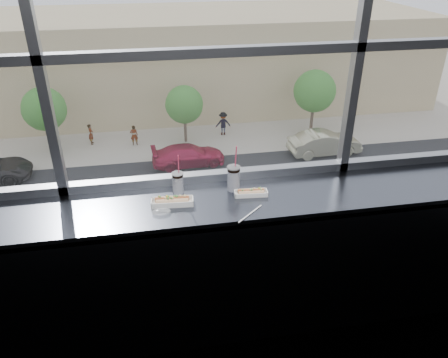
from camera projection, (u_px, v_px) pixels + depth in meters
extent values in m
plane|color=black|center=(211.00, 242.00, 3.39)|extent=(6.00, 0.00, 6.00)
plane|color=silver|center=(206.00, 0.00, 2.56)|extent=(6.00, 0.00, 6.00)
cube|color=#4D515B|center=(216.00, 203.00, 2.90)|extent=(6.00, 0.55, 0.06)
cube|color=#4D515B|center=(223.00, 289.00, 2.93)|extent=(6.00, 0.04, 1.04)
cube|color=white|center=(172.00, 204.00, 2.83)|extent=(0.28, 0.11, 0.01)
cube|color=white|center=(172.00, 202.00, 2.82)|extent=(0.28, 0.11, 0.04)
cylinder|color=tan|center=(172.00, 201.00, 2.82)|extent=(0.21, 0.06, 0.05)
cylinder|color=brown|center=(172.00, 199.00, 2.81)|extent=(0.22, 0.05, 0.03)
cube|color=white|center=(251.00, 195.00, 2.93)|extent=(0.23, 0.09, 0.01)
cube|color=white|center=(251.00, 193.00, 2.93)|extent=(0.23, 0.09, 0.03)
cylinder|color=tan|center=(251.00, 192.00, 2.92)|extent=(0.17, 0.05, 0.04)
cylinder|color=brown|center=(251.00, 191.00, 2.92)|extent=(0.18, 0.04, 0.03)
cylinder|color=white|center=(178.00, 184.00, 2.92)|extent=(0.07, 0.07, 0.15)
cylinder|color=black|center=(177.00, 175.00, 2.89)|extent=(0.08, 0.08, 0.02)
cylinder|color=silver|center=(177.00, 173.00, 2.89)|extent=(0.08, 0.08, 0.01)
cylinder|color=#E73358|center=(178.00, 165.00, 2.85)|extent=(0.01, 0.04, 0.15)
cylinder|color=white|center=(234.00, 179.00, 2.96)|extent=(0.08, 0.08, 0.17)
cylinder|color=black|center=(234.00, 169.00, 2.92)|extent=(0.09, 0.09, 0.02)
cylinder|color=silver|center=(234.00, 167.00, 2.92)|extent=(0.09, 0.09, 0.01)
cylinder|color=#E73358|center=(236.00, 157.00, 2.88)|extent=(0.01, 0.04, 0.18)
cylinder|color=white|center=(250.00, 214.00, 2.73)|extent=(0.19, 0.17, 0.01)
ellipsoid|color=silver|center=(161.00, 211.00, 2.73)|extent=(0.11, 0.08, 0.03)
plane|color=#ACA395|center=(151.00, 85.00, 46.47)|extent=(120.00, 120.00, 0.00)
cube|color=black|center=(163.00, 197.00, 26.19)|extent=(80.00, 10.00, 0.06)
cube|color=#ACA395|center=(157.00, 144.00, 33.09)|extent=(80.00, 6.00, 0.04)
cube|color=tan|center=(149.00, 60.00, 39.80)|extent=(50.00, 14.00, 8.00)
imported|color=maroon|center=(192.00, 217.00, 22.43)|extent=(2.83, 6.26, 2.05)
imported|color=white|center=(277.00, 206.00, 23.07)|extent=(3.23, 7.10, 2.32)
imported|color=#B3163C|center=(188.00, 152.00, 29.47)|extent=(2.78, 5.87, 1.90)
imported|color=#B4B292|center=(325.00, 139.00, 30.90)|extent=(3.15, 6.91, 2.26)
imported|color=#335597|center=(437.00, 194.00, 24.63)|extent=(2.91, 5.81, 1.86)
imported|color=#66605B|center=(91.00, 132.00, 32.56)|extent=(0.63, 0.84, 1.90)
imported|color=#66605B|center=(134.00, 133.00, 32.41)|extent=(0.83, 0.62, 1.87)
imported|color=#66605B|center=(223.00, 121.00, 34.08)|extent=(0.99, 0.74, 2.22)
cylinder|color=#47382B|center=(50.00, 137.00, 31.37)|extent=(0.23, 0.23, 2.30)
sphere|color=#3B852D|center=(44.00, 109.00, 30.35)|extent=(3.07, 3.07, 3.07)
cylinder|color=#47382B|center=(185.00, 129.00, 32.93)|extent=(0.21, 0.21, 2.11)
sphere|color=#3B852D|center=(184.00, 105.00, 32.00)|extent=(2.81, 2.81, 2.81)
cylinder|color=#47382B|center=(312.00, 119.00, 34.41)|extent=(0.24, 0.24, 2.43)
sphere|color=#3B852D|center=(315.00, 91.00, 33.33)|extent=(3.24, 3.24, 3.24)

